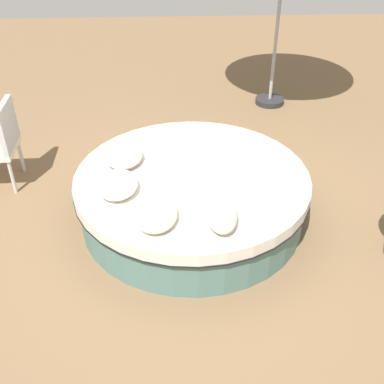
{
  "coord_description": "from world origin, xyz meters",
  "views": [
    {
      "loc": [
        3.85,
        -0.18,
        3.03
      ],
      "look_at": [
        0.0,
        0.0,
        0.32
      ],
      "focal_mm": 43.35,
      "sensor_mm": 36.0,
      "label": 1
    }
  ],
  "objects_px": {
    "throw_pillow_3": "(221,212)",
    "patio_chair": "(0,140)",
    "round_bed": "(192,196)",
    "throw_pillow_0": "(124,156)",
    "throw_pillow_1": "(117,185)",
    "throw_pillow_2": "(155,213)"
  },
  "relations": [
    {
      "from": "round_bed",
      "to": "throw_pillow_3",
      "type": "relative_size",
      "value": 4.23
    },
    {
      "from": "throw_pillow_2",
      "to": "round_bed",
      "type": "bearing_deg",
      "value": 153.24
    },
    {
      "from": "throw_pillow_3",
      "to": "patio_chair",
      "type": "distance_m",
      "value": 2.74
    },
    {
      "from": "patio_chair",
      "to": "throw_pillow_1",
      "type": "bearing_deg",
      "value": -127.89
    },
    {
      "from": "throw_pillow_0",
      "to": "throw_pillow_3",
      "type": "bearing_deg",
      "value": 41.54
    },
    {
      "from": "throw_pillow_2",
      "to": "patio_chair",
      "type": "relative_size",
      "value": 0.55
    },
    {
      "from": "throw_pillow_1",
      "to": "throw_pillow_2",
      "type": "bearing_deg",
      "value": 39.77
    },
    {
      "from": "throw_pillow_0",
      "to": "throw_pillow_1",
      "type": "bearing_deg",
      "value": -2.04
    },
    {
      "from": "throw_pillow_1",
      "to": "throw_pillow_3",
      "type": "xyz_separation_m",
      "value": [
        0.47,
        0.92,
        -0.0
      ]
    },
    {
      "from": "throw_pillow_3",
      "to": "patio_chair",
      "type": "bearing_deg",
      "value": -122.89
    },
    {
      "from": "patio_chair",
      "to": "throw_pillow_2",
      "type": "bearing_deg",
      "value": -131.27
    },
    {
      "from": "round_bed",
      "to": "patio_chair",
      "type": "xyz_separation_m",
      "value": [
        -0.76,
        -2.09,
        0.29
      ]
    },
    {
      "from": "throw_pillow_0",
      "to": "patio_chair",
      "type": "distance_m",
      "value": 1.48
    },
    {
      "from": "throw_pillow_2",
      "to": "patio_chair",
      "type": "distance_m",
      "value": 2.26
    },
    {
      "from": "throw_pillow_1",
      "to": "throw_pillow_2",
      "type": "distance_m",
      "value": 0.56
    },
    {
      "from": "round_bed",
      "to": "throw_pillow_0",
      "type": "height_order",
      "value": "throw_pillow_0"
    },
    {
      "from": "round_bed",
      "to": "throw_pillow_2",
      "type": "height_order",
      "value": "throw_pillow_2"
    },
    {
      "from": "throw_pillow_0",
      "to": "throw_pillow_2",
      "type": "height_order",
      "value": "same"
    },
    {
      "from": "throw_pillow_1",
      "to": "throw_pillow_3",
      "type": "distance_m",
      "value": 1.03
    },
    {
      "from": "patio_chair",
      "to": "round_bed",
      "type": "bearing_deg",
      "value": -111.32
    },
    {
      "from": "throw_pillow_0",
      "to": "throw_pillow_2",
      "type": "relative_size",
      "value": 0.93
    },
    {
      "from": "round_bed",
      "to": "patio_chair",
      "type": "bearing_deg",
      "value": -109.88
    }
  ]
}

